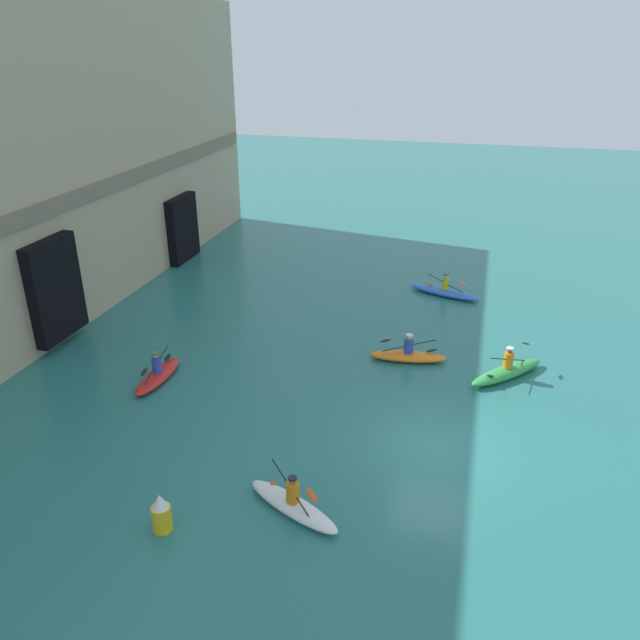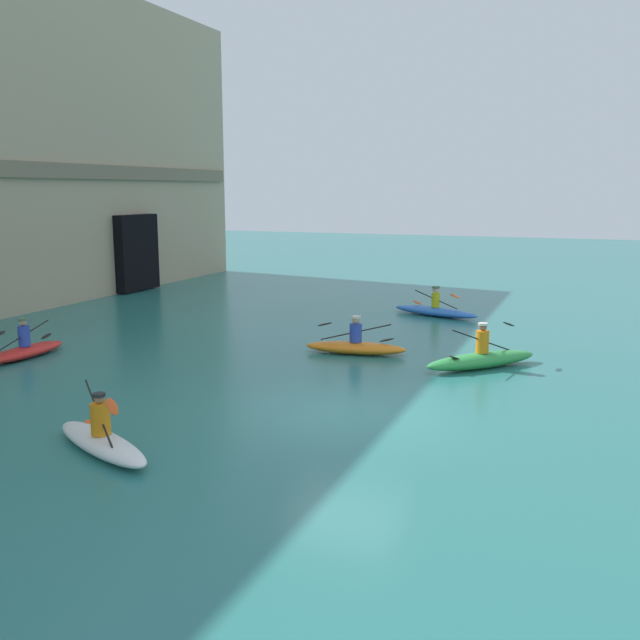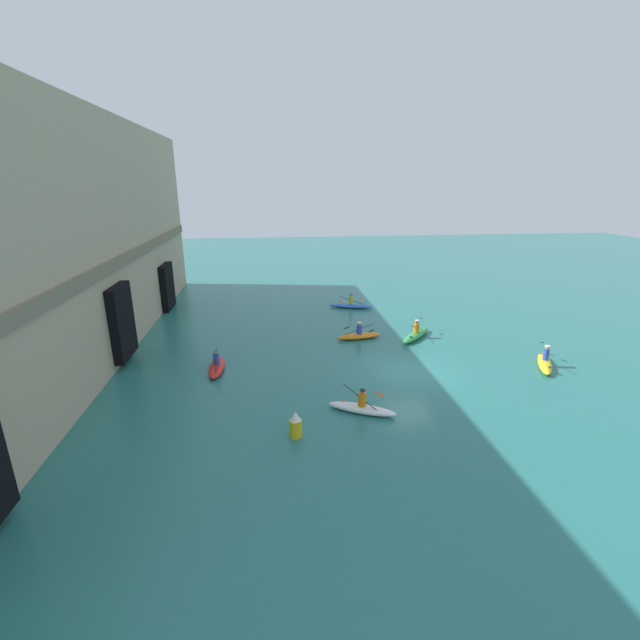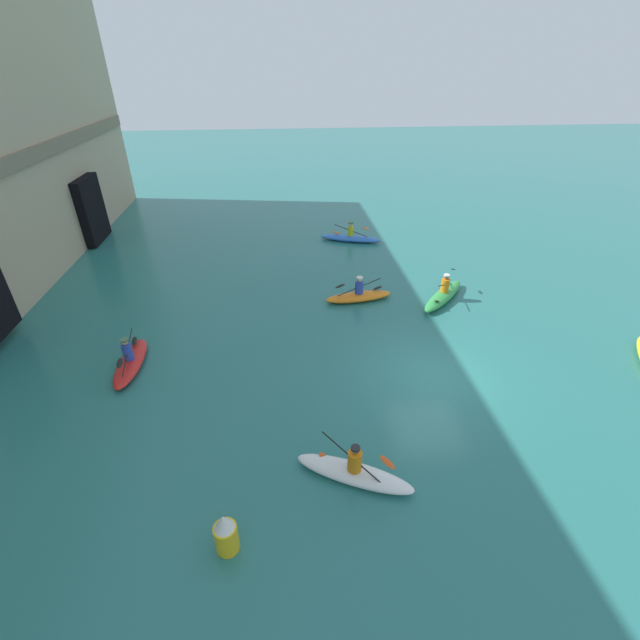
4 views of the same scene
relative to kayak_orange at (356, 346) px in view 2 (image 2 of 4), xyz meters
name	(u,v)px [view 2 (image 2 of 4)]	position (x,y,z in m)	size (l,w,h in m)	color
ground_plane	(346,413)	(-5.39, -1.60, -0.23)	(120.00, 120.00, 0.00)	#28706B
kayak_orange	(356,346)	(0.00, 0.00, 0.00)	(1.19, 3.04, 1.12)	orange
kayak_red	(25,350)	(-3.91, 8.63, -0.01)	(2.85, 0.85, 1.15)	red
kayak_blue	(435,310)	(7.10, -0.80, -0.02)	(1.84, 3.60, 1.13)	blue
kayak_white	(102,440)	(-9.21, 1.78, 0.00)	(1.95, 3.04, 1.21)	white
kayak_green	(482,359)	(-0.36, -3.69, 0.03)	(3.04, 2.89, 1.23)	green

